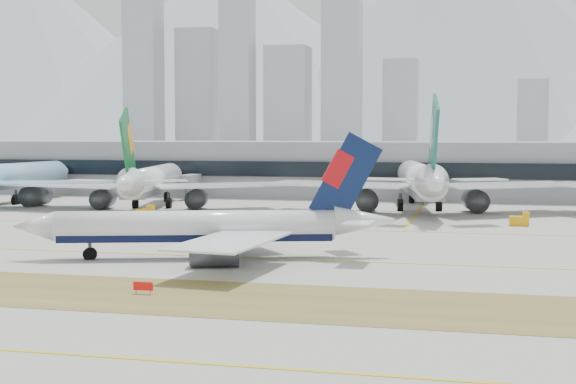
% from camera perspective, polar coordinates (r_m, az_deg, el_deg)
% --- Properties ---
extents(ground, '(3000.00, 3000.00, 0.00)m').
position_cam_1_polar(ground, '(114.80, -0.59, -4.39)').
color(ground, '#A09F96').
rests_on(ground, ground).
extents(apron_markings, '(360.00, 122.22, 0.06)m').
position_cam_1_polar(apron_markings, '(64.72, -12.23, -11.15)').
color(apron_markings, brown).
rests_on(apron_markings, ground).
extents(taxiing_airliner, '(51.12, 43.54, 17.55)m').
position_cam_1_polar(taxiing_airliner, '(110.14, -5.56, -2.55)').
color(taxiing_airliner, white).
rests_on(taxiing_airliner, ground).
extents(widebody_eva, '(62.58, 62.11, 22.74)m').
position_cam_1_polar(widebody_eva, '(186.10, -9.73, 0.68)').
color(widebody_eva, white).
rests_on(widebody_eva, ground).
extents(widebody_cathay, '(69.25, 68.51, 25.01)m').
position_cam_1_polar(widebody_cathay, '(179.16, 9.39, 0.75)').
color(widebody_cathay, white).
rests_on(widebody_cathay, ground).
extents(terminal, '(280.00, 43.10, 15.00)m').
position_cam_1_polar(terminal, '(226.94, 6.32, 1.69)').
color(terminal, gray).
rests_on(terminal, ground).
extents(hold_sign_left, '(2.20, 0.15, 1.35)m').
position_cam_1_polar(hold_sign_left, '(86.89, -10.27, -6.62)').
color(hold_sign_left, red).
rests_on(hold_sign_left, ground).
extents(gse_c, '(3.55, 2.00, 2.60)m').
position_cam_1_polar(gse_c, '(155.22, 16.18, -1.94)').
color(gse_c, '#EEA40C').
rests_on(gse_c, ground).
extents(gse_b, '(3.55, 2.00, 2.60)m').
position_cam_1_polar(gse_b, '(166.32, -10.07, -1.45)').
color(gse_b, '#EEA40C').
rests_on(gse_b, ground).
extents(city_skyline, '(342.00, 49.80, 140.00)m').
position_cam_1_polar(city_skyline, '(580.29, -0.20, 7.35)').
color(city_skyline, '#9CA5B2').
rests_on(city_skyline, ground).
extents(mountain_ridge, '(2830.00, 1120.00, 470.00)m').
position_cam_1_polar(mountain_ridge, '(1523.39, 13.52, 10.20)').
color(mountain_ridge, '#9EA8B7').
rests_on(mountain_ridge, ground).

